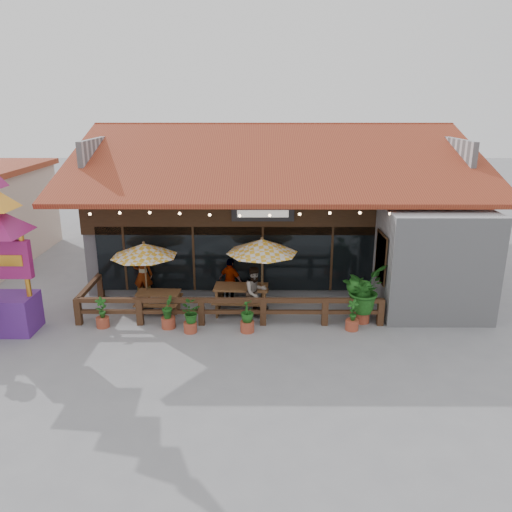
{
  "coord_description": "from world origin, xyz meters",
  "views": [
    {
      "loc": [
        -0.67,
        -15.37,
        6.95
      ],
      "look_at": [
        -0.74,
        1.5,
        1.72
      ],
      "focal_mm": 35.0,
      "sensor_mm": 36.0,
      "label": 1
    }
  ],
  "objects_px": {
    "picnic_table_left": "(159,298)",
    "picnic_table_right": "(241,294)",
    "tropical_plant": "(363,290)",
    "umbrella_right": "(262,246)",
    "umbrella_left": "(144,250)"
  },
  "relations": [
    {
      "from": "umbrella_left",
      "to": "picnic_table_right",
      "type": "distance_m",
      "value": 3.64
    },
    {
      "from": "umbrella_right",
      "to": "picnic_table_left",
      "type": "relative_size",
      "value": 1.8
    },
    {
      "from": "picnic_table_left",
      "to": "picnic_table_right",
      "type": "distance_m",
      "value": 2.85
    },
    {
      "from": "picnic_table_right",
      "to": "tropical_plant",
      "type": "xyz_separation_m",
      "value": [
        4.0,
        -0.95,
        0.52
      ]
    },
    {
      "from": "picnic_table_left",
      "to": "umbrella_right",
      "type": "bearing_deg",
      "value": 3.24
    },
    {
      "from": "picnic_table_left",
      "to": "picnic_table_right",
      "type": "xyz_separation_m",
      "value": [
        2.84,
        0.08,
        0.12
      ]
    },
    {
      "from": "picnic_table_right",
      "to": "tropical_plant",
      "type": "bearing_deg",
      "value": -13.42
    },
    {
      "from": "umbrella_left",
      "to": "umbrella_right",
      "type": "bearing_deg",
      "value": -0.65
    },
    {
      "from": "umbrella_right",
      "to": "picnic_table_left",
      "type": "height_order",
      "value": "umbrella_right"
    },
    {
      "from": "picnic_table_left",
      "to": "picnic_table_right",
      "type": "height_order",
      "value": "picnic_table_right"
    },
    {
      "from": "umbrella_left",
      "to": "tropical_plant",
      "type": "height_order",
      "value": "umbrella_left"
    },
    {
      "from": "umbrella_right",
      "to": "picnic_table_right",
      "type": "bearing_deg",
      "value": -170.57
    },
    {
      "from": "umbrella_right",
      "to": "picnic_table_right",
      "type": "xyz_separation_m",
      "value": [
        -0.72,
        -0.12,
        -1.68
      ]
    },
    {
      "from": "umbrella_left",
      "to": "umbrella_right",
      "type": "relative_size",
      "value": 1.09
    },
    {
      "from": "umbrella_right",
      "to": "umbrella_left",
      "type": "bearing_deg",
      "value": 179.35
    }
  ]
}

